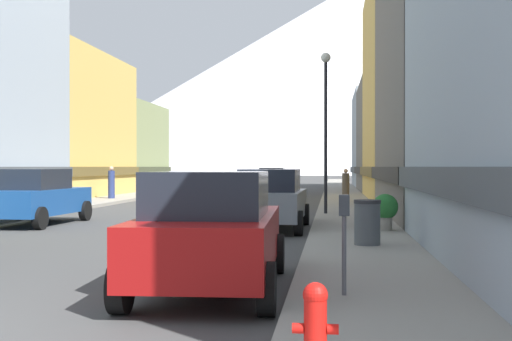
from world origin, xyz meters
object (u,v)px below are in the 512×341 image
Objects in this scene: car_driving_0 at (273,181)px; potted_plant_0 at (385,209)px; car_right_0 at (211,231)px; streetlamp_right at (326,108)px; car_right_1 at (271,199)px; trash_bin_right at (367,222)px; car_left_1 at (36,197)px; parking_meter_near at (344,230)px; fire_hydrant_near at (315,320)px; pedestrian_0 at (346,186)px; pedestrian_1 at (111,183)px.

potted_plant_0 is at bearing -78.22° from car_driving_0.
car_right_0 is 0.76× the size of streetlamp_right.
car_right_1 is 5.31m from trash_bin_right.
trash_bin_right is at bearing -28.17° from car_left_1.
parking_meter_near is 15.40m from streetlamp_right.
fire_hydrant_near is 12.11m from potted_plant_0.
pedestrian_0 is at bearing 88.29° from fire_hydrant_near.
fire_hydrant_near is 0.53× the size of parking_meter_near.
car_right_1 is at bearing -107.85° from streetlamp_right.
trash_bin_right is 0.61× the size of pedestrian_0.
streetlamp_right is at bearing -40.88° from pedestrian_1.
car_right_0 is 1.01× the size of car_right_1.
car_left_1 is 16.12m from pedestrian_0.
car_right_0 is at bearing -96.19° from streetlamp_right.
car_left_1 and car_driving_0 have the same top height.
car_driving_0 is (-2.20, 34.00, 0.00)m from car_right_0.
car_right_0 and car_right_1 have the same top height.
fire_hydrant_near is at bearing -95.61° from parking_meter_near.
pedestrian_1 is at bearing 99.87° from car_left_1.
car_right_0 is 4.59× the size of potted_plant_0.
car_right_1 is 3.47m from potted_plant_0.
car_right_1 reaches higher than trash_bin_right.
car_left_1 is at bearing 174.09° from car_right_1.
car_left_1 reaches higher than pedestrian_0.
parking_meter_near reaches higher than fire_hydrant_near.
streetlamp_right is at bearing 83.81° from car_right_0.
car_right_1 is 17.94m from pedestrian_1.
streetlamp_right reaches higher than fire_hydrant_near.
pedestrian_1 is (-11.70, 28.20, 0.43)m from fire_hydrant_near.
car_right_1 reaches higher than potted_plant_0.
car_driving_0 is at bearing 93.71° from car_right_0.
parking_meter_near is (1.95, -0.84, 0.11)m from car_right_0.
car_right_0 is 9.45m from car_right_1.
trash_bin_right is at bearing -101.10° from potted_plant_0.
car_right_1 is at bearing -100.37° from pedestrian_0.
car_left_1 is 14.28m from pedestrian_1.
car_left_1 and car_right_1 have the same top height.
car_driving_0 is 38.09m from fire_hydrant_near.
potted_plant_0 is at bearing -11.13° from car_left_1.
parking_meter_near is 0.23× the size of streetlamp_right.
trash_bin_right is at bearing -83.97° from streetlamp_right.
pedestrian_0 is (2.45, 22.84, -0.01)m from car_right_0.
streetlamp_right reaches higher than pedestrian_0.
car_driving_0 reaches higher than parking_meter_near.
car_left_1 is at bearing 168.87° from potted_plant_0.
streetlamp_right is at bearing 96.03° from trash_bin_right.
car_left_1 is at bearing 151.83° from trash_bin_right.
streetlamp_right is (-0.40, 15.11, 2.97)m from parking_meter_near.
potted_plant_0 is at bearing 68.49° from car_right_0.
car_driving_0 is 26.45m from potted_plant_0.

